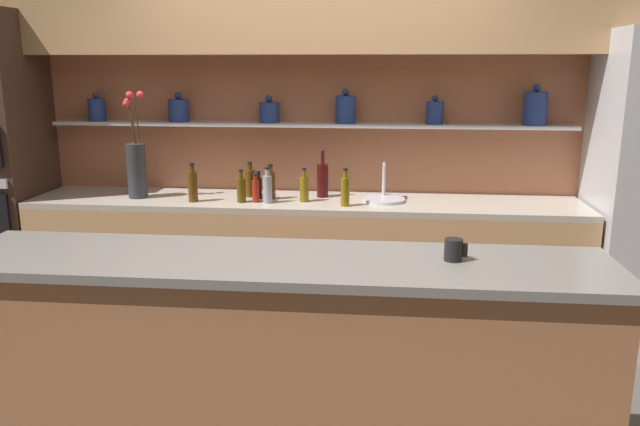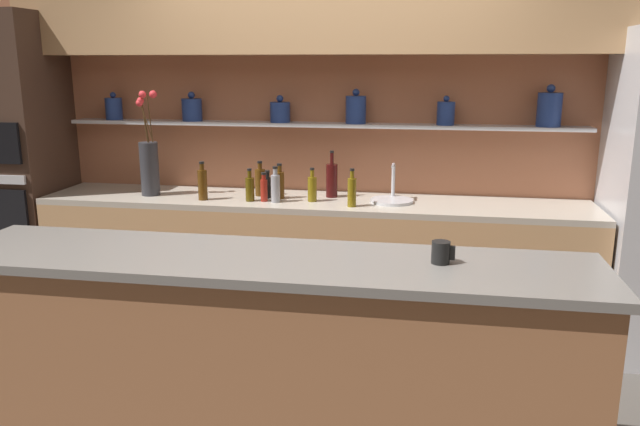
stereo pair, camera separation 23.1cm
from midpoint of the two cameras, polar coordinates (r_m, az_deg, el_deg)
The scene contains 18 objects.
ground_plane at distance 3.44m, azimuth -0.81°, elevation -18.49°, with size 12.00×12.00×0.00m, color #4C4742.
back_wall_unit at distance 4.44m, azimuth 2.83°, elevation 9.96°, with size 5.20×0.44×2.60m.
back_counter_unit at distance 4.37m, azimuth 0.81°, elevation -4.65°, with size 3.75×0.62×0.92m.
island_counter at distance 2.85m, azimuth -2.34°, elevation -13.81°, with size 2.82×0.61×1.02m.
oven_tower at distance 5.05m, azimuth -24.65°, elevation 3.90°, with size 0.60×0.64×2.18m.
flower_vase at distance 4.49m, azimuth -13.93°, elevation 4.40°, with size 0.16×0.15×0.73m.
sink_fixture at distance 4.21m, azimuth 8.17°, elevation 1.32°, with size 0.29×0.29×0.25m.
bottle_oil_0 at distance 4.17m, azimuth 0.87°, elevation 2.28°, with size 0.06×0.06×0.23m.
bottle_wine_1 at distance 4.31m, azimuth 2.62°, elevation 3.04°, with size 0.08×0.08×0.32m.
bottle_spirit_2 at distance 4.26m, azimuth -2.16°, elevation 2.65°, with size 0.06×0.06×0.24m.
bottle_spirit_3 at distance 4.15m, azimuth -2.51°, elevation 2.35°, with size 0.06×0.06×0.24m.
bottle_sauce_4 at distance 4.28m, azimuth -3.28°, elevation 2.45°, with size 0.05×0.05×0.19m.
bottle_spirit_5 at distance 4.37m, azimuth -3.99°, elevation 2.88°, with size 0.07×0.07×0.24m.
bottle_spirit_6 at distance 4.27m, azimuth -9.17°, elevation 2.64°, with size 0.06×0.06×0.26m.
bottle_oil_7 at distance 4.03m, azimuth 4.58°, elevation 1.99°, with size 0.06×0.06×0.25m.
bottle_oil_8 at distance 4.20m, azimuth -4.87°, elevation 2.26°, with size 0.06×0.06×0.22m.
bottle_sauce_9 at distance 4.18m, azimuth -3.57°, elevation 2.20°, with size 0.05×0.05×0.20m.
coffee_mug at distance 2.63m, azimuth 13.50°, elevation -3.55°, with size 0.10×0.08×0.09m.
Camera 2 is at (0.66, -2.85, 1.82)m, focal length 35.00 mm.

